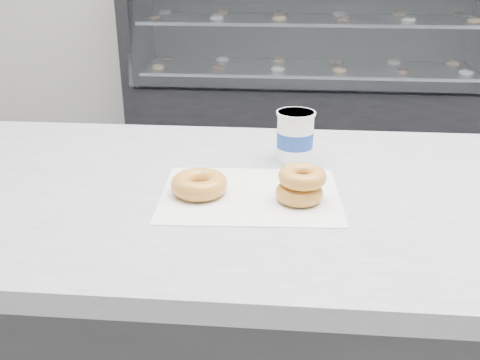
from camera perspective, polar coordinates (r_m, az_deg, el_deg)
The scene contains 6 objects.
ground at distance 2.06m, azimuth 8.12°, elevation -17.12°, with size 5.00×5.00×0.00m, color gray.
display_case at distance 3.79m, azimuth 7.15°, elevation 10.45°, with size 2.40×0.74×1.25m.
wax_paper at distance 1.03m, azimuth 1.08°, elevation -1.56°, with size 0.34×0.26×0.00m, color silver.
donut_single at distance 1.03m, azimuth -4.36°, elevation -0.46°, with size 0.11×0.11×0.04m, color gold.
donut_stack at distance 1.00m, azimuth 6.49°, elevation -0.51°, with size 0.10×0.09×0.06m.
coffee_cup at distance 1.18m, azimuth 5.89°, elevation 4.66°, with size 0.11×0.11×0.11m.
Camera 1 is at (-0.14, -1.57, 1.34)m, focal length 40.00 mm.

